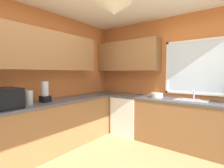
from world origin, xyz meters
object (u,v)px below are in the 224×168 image
microwave (4,98)px  bowl (157,95)px  dishwasher (128,115)px  sink_assembly (192,100)px  kettle (29,98)px  blender_appliance (45,93)px

microwave → bowl: bearing=60.4°
dishwasher → microwave: size_ratio=1.77×
sink_assembly → microwave: bearing=-130.3°
microwave → sink_assembly: microwave is taller
dishwasher → kettle: size_ratio=3.72×
microwave → bowl: 2.68m
dishwasher → microwave: 2.47m
bowl → microwave: bearing=-119.6°
sink_assembly → bowl: (-0.66, -0.01, 0.03)m
kettle → sink_assembly: 2.81m
bowl → blender_appliance: bearing=-127.9°
microwave → bowl: size_ratio=2.01×
blender_appliance → bowl: bearing=52.1°
dishwasher → bowl: bearing=2.6°
sink_assembly → bowl: bearing=-179.4°
kettle → blender_appliance: bearing=94.0°
dishwasher → microwave: (-0.66, -2.30, 0.61)m
dishwasher → blender_appliance: bearing=-111.5°
dishwasher → kettle: (-0.64, -1.96, 0.58)m
microwave → bowl: (1.32, 2.33, -0.10)m
dishwasher → bowl: bowl is taller
microwave → sink_assembly: (1.99, 2.34, -0.13)m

